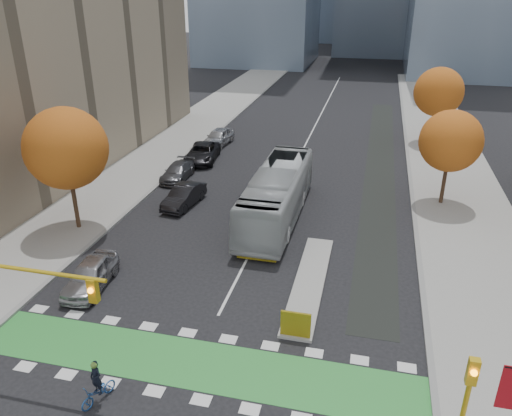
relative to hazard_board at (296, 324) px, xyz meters
The scene contains 21 objects.
ground 5.85m from the hazard_board, 133.60° to the right, with size 300.00×300.00×0.00m, color black.
sidewalk_west 23.59m from the hazard_board, 137.92° to the left, with size 7.00×120.00×0.15m, color gray.
sidewalk_east 18.45m from the hazard_board, 58.98° to the left, with size 7.00×120.00×0.15m, color gray.
curb_west 21.12m from the hazard_board, 131.54° to the left, with size 0.30×120.00×0.16m, color gray.
curb_east 16.92m from the hazard_board, 69.21° to the left, with size 0.30×120.00×0.16m, color gray.
bike_crossing 4.89m from the hazard_board, 145.98° to the right, with size 20.00×3.00×0.01m, color #2D8C37.
centre_line 36.03m from the hazard_board, 96.38° to the left, with size 0.15×70.00×0.01m, color silver.
bike_lane_paint 26.05m from the hazard_board, 82.27° to the left, with size 2.50×50.00×0.01m, color black.
median_island 4.85m from the hazard_board, 90.00° to the left, with size 1.60×10.00×0.16m, color gray.
hazard_board is the anchor object (origin of this frame).
tree_west 18.44m from the hazard_board, 154.01° to the left, with size 5.20×5.20×8.22m.
tree_east_near 19.93m from the hazard_board, 65.80° to the left, with size 4.40×4.40×7.08m.
tree_east_far 35.13m from the hazard_board, 75.88° to the left, with size 4.80×4.80×7.65m.
traffic_signal_east 8.26m from the hazard_board, 35.92° to the right, with size 0.35×0.43×4.10m.
cyclist 8.86m from the hazard_board, 140.96° to the right, with size 1.10×1.77×1.93m.
bus 13.05m from the hazard_board, 105.22° to the left, with size 3.04×12.99×3.62m, color #ADB2B5.
parked_car_a 11.56m from the hazard_board, behind, with size 1.82×4.53×1.54m, color #97969B.
parked_car_b 16.75m from the hazard_board, 128.82° to the left, with size 1.59×4.55×1.50m, color black.
parked_car_c 22.25m from the hazard_board, 125.76° to the left, with size 1.86×4.57×1.33m, color #4D4D52.
parked_car_d 26.24m from the hazard_board, 118.52° to the left, with size 2.58×5.59×1.55m, color black.
parked_car_e 30.74m from the hazard_board, 114.15° to the left, with size 1.97×4.90×1.67m, color #A6A7AB.
Camera 1 is at (6.61, -14.32, 15.10)m, focal length 35.00 mm.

